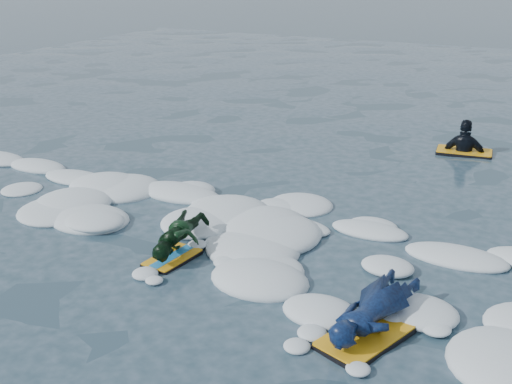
{
  "coord_description": "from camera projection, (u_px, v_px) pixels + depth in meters",
  "views": [
    {
      "loc": [
        4.18,
        -6.07,
        3.58
      ],
      "look_at": [
        0.27,
        1.6,
        0.35
      ],
      "focal_mm": 45.0,
      "sensor_mm": 36.0,
      "label": 1
    }
  ],
  "objects": [
    {
      "name": "ground",
      "position": [
        179.0,
        254.0,
        8.1
      ],
      "size": [
        120.0,
        120.0,
        0.0
      ],
      "primitive_type": "plane",
      "color": "#172F38",
      "rests_on": "ground"
    },
    {
      "name": "foam_band",
      "position": [
        220.0,
        225.0,
        8.96
      ],
      "size": [
        12.0,
        3.1,
        0.3
      ],
      "primitive_type": null,
      "color": "white",
      "rests_on": "ground"
    },
    {
      "name": "waiting_rider_unit",
      "position": [
        463.0,
        158.0,
        12.12
      ],
      "size": [
        1.07,
        0.67,
        1.51
      ],
      "rotation": [
        0.0,
        0.0,
        0.12
      ],
      "color": "black",
      "rests_on": "ground"
    },
    {
      "name": "prone_woman_unit",
      "position": [
        373.0,
        312.0,
        6.4
      ],
      "size": [
        0.86,
        1.63,
        0.4
      ],
      "rotation": [
        0.0,
        0.0,
        1.24
      ],
      "color": "black",
      "rests_on": "ground"
    },
    {
      "name": "prone_child_unit",
      "position": [
        180.0,
        239.0,
        8.0
      ],
      "size": [
        0.69,
        1.19,
        0.44
      ],
      "rotation": [
        0.0,
        0.0,
        1.47
      ],
      "color": "black",
      "rests_on": "ground"
    }
  ]
}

